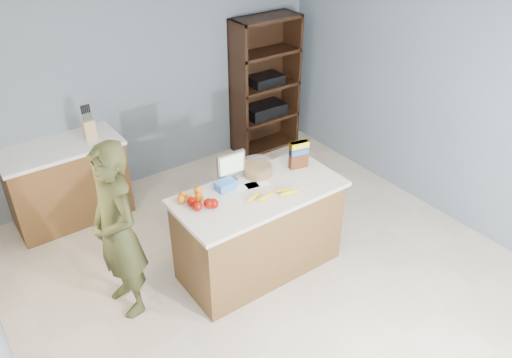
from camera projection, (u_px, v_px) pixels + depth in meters
floor at (277, 284)px, 4.74m from camera, size 4.50×5.00×0.02m
walls at (282, 127)px, 3.86m from camera, size 4.52×5.02×2.51m
counter_peninsula at (259, 233)px, 4.73m from camera, size 1.56×0.76×0.90m
back_cabinet at (68, 182)px, 5.42m from camera, size 1.24×0.62×0.90m
shelving_unit at (263, 87)px, 6.66m from camera, size 0.90×0.40×1.80m
person at (117, 233)px, 4.10m from camera, size 0.45×0.63×1.63m
knife_block at (89, 129)px, 5.26m from camera, size 0.12×0.10×0.31m
envelopes at (252, 185)px, 4.55m from camera, size 0.34×0.16×0.00m
bananas at (274, 194)px, 4.39m from camera, size 0.50×0.22×0.04m
apples at (203, 204)px, 4.23m from camera, size 0.22×0.22×0.09m
oranges at (191, 196)px, 4.33m from camera, size 0.26×0.18×0.07m
blue_carton at (226, 185)px, 4.48m from camera, size 0.19×0.13×0.08m
salad_bowl at (258, 169)px, 4.68m from camera, size 0.30×0.30×0.13m
tv at (231, 165)px, 4.54m from camera, size 0.28×0.12×0.28m
cereal_box at (299, 153)px, 4.74m from camera, size 0.19×0.10×0.28m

